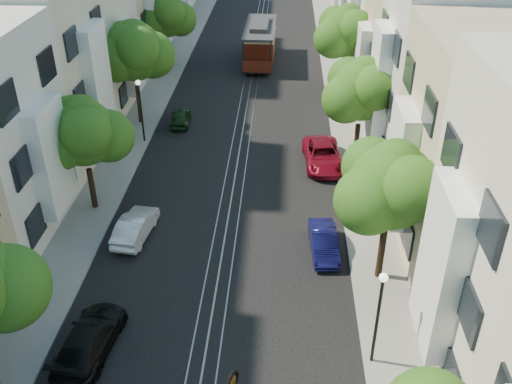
# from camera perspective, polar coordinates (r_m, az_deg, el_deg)

# --- Properties ---
(ground) EXTENTS (200.00, 200.00, 0.00)m
(ground) POSITION_cam_1_polar(r_m,az_deg,el_deg) (42.69, -0.96, 8.37)
(ground) COLOR black
(ground) RESTS_ON ground
(sidewalk_east) EXTENTS (2.50, 80.00, 0.12)m
(sidewalk_east) POSITION_cam_1_polar(r_m,az_deg,el_deg) (42.82, 8.86, 8.15)
(sidewalk_east) COLOR gray
(sidewalk_east) RESTS_ON ground
(sidewalk_west) EXTENTS (2.50, 80.00, 0.12)m
(sidewalk_west) POSITION_cam_1_polar(r_m,az_deg,el_deg) (43.74, -10.59, 8.50)
(sidewalk_west) COLOR gray
(sidewalk_west) RESTS_ON ground
(rail_left) EXTENTS (0.06, 80.00, 0.02)m
(rail_left) POSITION_cam_1_polar(r_m,az_deg,el_deg) (42.73, -1.71, 8.39)
(rail_left) COLOR gray
(rail_left) RESTS_ON ground
(rail_slot) EXTENTS (0.06, 80.00, 0.02)m
(rail_slot) POSITION_cam_1_polar(r_m,az_deg,el_deg) (42.69, -0.96, 8.38)
(rail_slot) COLOR gray
(rail_slot) RESTS_ON ground
(rail_right) EXTENTS (0.06, 80.00, 0.02)m
(rail_right) POSITION_cam_1_polar(r_m,az_deg,el_deg) (42.66, -0.22, 8.37)
(rail_right) COLOR gray
(rail_right) RESTS_ON ground
(lane_line) EXTENTS (0.08, 80.00, 0.01)m
(lane_line) POSITION_cam_1_polar(r_m,az_deg,el_deg) (42.69, -0.96, 8.37)
(lane_line) COLOR tan
(lane_line) RESTS_ON ground
(townhouses_east) EXTENTS (7.75, 72.00, 12.00)m
(townhouses_east) POSITION_cam_1_polar(r_m,az_deg,el_deg) (41.78, 15.97, 14.24)
(townhouses_east) COLOR beige
(townhouses_east) RESTS_ON ground
(townhouses_west) EXTENTS (7.75, 72.00, 11.76)m
(townhouses_west) POSITION_cam_1_polar(r_m,az_deg,el_deg) (43.34, -17.43, 14.47)
(townhouses_west) COLOR silver
(townhouses_west) RESTS_ON ground
(tree_e_b) EXTENTS (4.93, 4.08, 6.68)m
(tree_e_b) POSITION_cam_1_polar(r_m,az_deg,el_deg) (23.88, 13.46, 0.42)
(tree_e_b) COLOR black
(tree_e_b) RESTS_ON ground
(tree_e_c) EXTENTS (4.84, 3.99, 6.52)m
(tree_e_c) POSITION_cam_1_polar(r_m,az_deg,el_deg) (33.74, 10.62, 9.86)
(tree_e_c) COLOR black
(tree_e_c) RESTS_ON ground
(tree_e_d) EXTENTS (5.01, 4.16, 6.85)m
(tree_e_d) POSITION_cam_1_polar(r_m,az_deg,el_deg) (44.03, 9.08, 15.44)
(tree_e_d) COLOR black
(tree_e_d) RESTS_ON ground
(tree_w_b) EXTENTS (4.72, 3.87, 6.27)m
(tree_w_b) POSITION_cam_1_polar(r_m,az_deg,el_deg) (29.71, -16.84, 5.55)
(tree_w_b) COLOR black
(tree_w_b) RESTS_ON ground
(tree_w_c) EXTENTS (5.13, 4.28, 7.09)m
(tree_w_c) POSITION_cam_1_polar(r_m,az_deg,el_deg) (39.26, -12.09, 13.50)
(tree_w_c) COLOR black
(tree_w_c) RESTS_ON ground
(tree_w_d) EXTENTS (4.84, 3.99, 6.52)m
(tree_w_d) POSITION_cam_1_polar(r_m,az_deg,el_deg) (49.69, -8.99, 16.94)
(tree_w_d) COLOR black
(tree_w_d) RESTS_ON ground
(lamp_east) EXTENTS (0.32, 0.32, 4.16)m
(lamp_east) POSITION_cam_1_polar(r_m,az_deg,el_deg) (20.86, 12.24, -11.05)
(lamp_east) COLOR black
(lamp_east) RESTS_ON ground
(lamp_west) EXTENTS (0.32, 0.32, 4.16)m
(lamp_west) POSITION_cam_1_polar(r_m,az_deg,el_deg) (37.09, -11.51, 8.83)
(lamp_west) COLOR black
(lamp_west) RESTS_ON ground
(cable_car) EXTENTS (2.75, 8.45, 3.23)m
(cable_car) POSITION_cam_1_polar(r_m,az_deg,el_deg) (52.12, 0.39, 14.91)
(cable_car) COLOR black
(cable_car) RESTS_ON ground
(parked_car_e_mid) EXTENTS (1.44, 3.53, 1.14)m
(parked_car_e_mid) POSITION_cam_1_polar(r_m,az_deg,el_deg) (27.34, 6.80, -4.99)
(parked_car_e_mid) COLOR #0C0C3F
(parked_car_e_mid) RESTS_ON ground
(parked_car_e_far) EXTENTS (2.51, 4.85, 1.31)m
(parked_car_e_far) POSITION_cam_1_polar(r_m,az_deg,el_deg) (34.73, 6.71, 3.66)
(parked_car_e_far) COLOR maroon
(parked_car_e_far) RESTS_ON ground
(parked_car_w_near) EXTENTS (2.21, 4.49, 1.25)m
(parked_car_w_near) POSITION_cam_1_polar(r_m,az_deg,el_deg) (23.26, -16.31, -13.88)
(parked_car_w_near) COLOR black
(parked_car_w_near) RESTS_ON ground
(parked_car_w_mid) EXTENTS (1.73, 3.81, 1.21)m
(parked_car_w_mid) POSITION_cam_1_polar(r_m,az_deg,el_deg) (28.77, -11.97, -3.37)
(parked_car_w_mid) COLOR silver
(parked_car_w_mid) RESTS_ON ground
(parked_car_w_far) EXTENTS (1.43, 3.20, 1.07)m
(parked_car_w_far) POSITION_cam_1_polar(r_m,az_deg,el_deg) (40.25, -7.58, 7.44)
(parked_car_w_far) COLOR #153214
(parked_car_w_far) RESTS_ON ground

